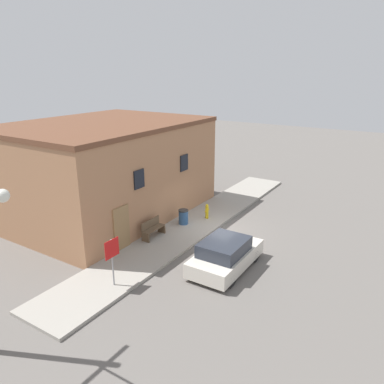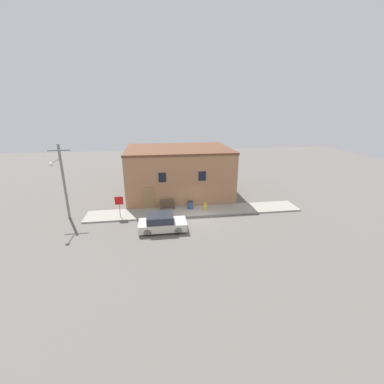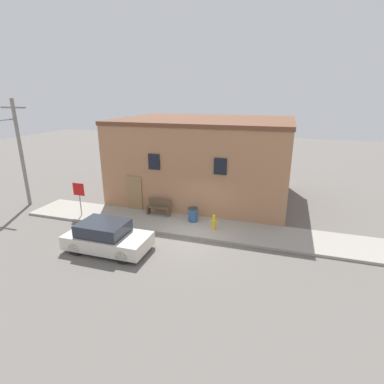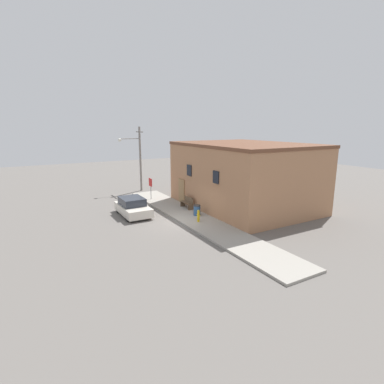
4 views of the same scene
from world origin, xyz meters
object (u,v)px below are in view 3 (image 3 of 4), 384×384
(stop_sign, at_px, (79,193))
(bench, at_px, (159,207))
(trash_bin, at_px, (193,215))
(utility_pole, at_px, (17,148))
(fire_hydrant, at_px, (214,222))
(parked_car, at_px, (107,237))

(stop_sign, bearing_deg, bench, 18.65)
(trash_bin, distance_m, utility_pole, 11.52)
(stop_sign, distance_m, trash_bin, 6.65)
(fire_hydrant, height_order, parked_car, parked_car)
(bench, bearing_deg, trash_bin, -9.71)
(fire_hydrant, distance_m, utility_pole, 12.81)
(fire_hydrant, distance_m, stop_sign, 7.91)
(parked_car, bearing_deg, stop_sign, 140.97)
(fire_hydrant, relative_size, stop_sign, 0.44)
(utility_pole, bearing_deg, fire_hydrant, -0.74)
(fire_hydrant, xyz_separation_m, utility_pole, (-12.42, 0.16, 3.15))
(fire_hydrant, bearing_deg, parked_car, -141.60)
(fire_hydrant, relative_size, trash_bin, 1.06)
(fire_hydrant, relative_size, bench, 0.61)
(fire_hydrant, height_order, stop_sign, stop_sign)
(bench, height_order, utility_pole, utility_pole)
(bench, bearing_deg, parked_car, -98.51)
(stop_sign, bearing_deg, parked_car, -39.03)
(fire_hydrant, bearing_deg, bench, 163.40)
(fire_hydrant, xyz_separation_m, bench, (-3.55, 1.06, 0.01))
(utility_pole, xyz_separation_m, parked_car, (8.21, -3.50, -3.06))
(parked_car, bearing_deg, bench, 81.49)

